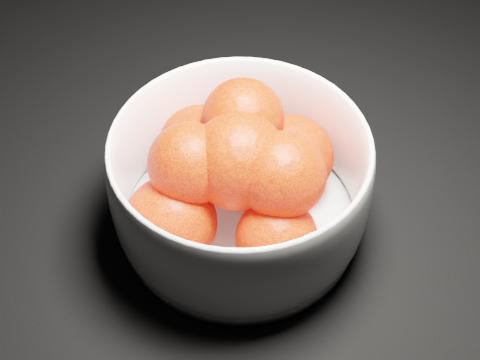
# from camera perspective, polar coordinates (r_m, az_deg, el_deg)

# --- Properties ---
(bowl) EXTENTS (0.22, 0.22, 0.11)m
(bowl) POSITION_cam_1_polar(r_m,az_deg,el_deg) (0.57, 0.00, -0.36)
(bowl) COLOR white
(bowl) RESTS_ON ground
(orange_pile) EXTENTS (0.16, 0.17, 0.12)m
(orange_pile) POSITION_cam_1_polar(r_m,az_deg,el_deg) (0.56, -0.37, 0.78)
(orange_pile) COLOR red
(orange_pile) RESTS_ON bowl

